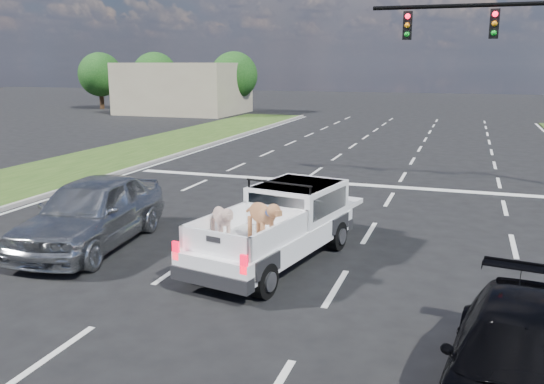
# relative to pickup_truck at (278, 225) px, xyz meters

# --- Properties ---
(ground) EXTENTS (160.00, 160.00, 0.00)m
(ground) POSITION_rel_pickup_truck_xyz_m (-0.17, -1.14, -0.85)
(ground) COLOR black
(ground) RESTS_ON ground
(road_markings) EXTENTS (17.75, 60.00, 0.01)m
(road_markings) POSITION_rel_pickup_truck_xyz_m (-0.17, 5.43, -0.84)
(road_markings) COLOR silver
(road_markings) RESTS_ON ground
(grass_median_left) EXTENTS (5.00, 60.00, 0.10)m
(grass_median_left) POSITION_rel_pickup_truck_xyz_m (-11.67, 4.86, -0.80)
(grass_median_left) COLOR #254314
(grass_median_left) RESTS_ON ground
(curb_left) EXTENTS (0.15, 60.00, 0.14)m
(curb_left) POSITION_rel_pickup_truck_xyz_m (-9.22, 4.86, -0.78)
(curb_left) COLOR gray
(curb_left) RESTS_ON ground
(building_left) EXTENTS (10.00, 8.00, 4.40)m
(building_left) POSITION_rel_pickup_truck_xyz_m (-20.17, 34.86, 1.35)
(building_left) COLOR tan
(building_left) RESTS_ON ground
(tree_far_a) EXTENTS (4.20, 4.20, 5.40)m
(tree_far_a) POSITION_rel_pickup_truck_xyz_m (-30.17, 36.86, 2.44)
(tree_far_a) COLOR #332114
(tree_far_a) RESTS_ON ground
(tree_far_b) EXTENTS (4.20, 4.20, 5.40)m
(tree_far_b) POSITION_rel_pickup_truck_xyz_m (-24.17, 36.86, 2.44)
(tree_far_b) COLOR #332114
(tree_far_b) RESTS_ON ground
(tree_far_c) EXTENTS (4.20, 4.20, 5.40)m
(tree_far_c) POSITION_rel_pickup_truck_xyz_m (-16.17, 36.86, 2.44)
(tree_far_c) COLOR #332114
(tree_far_c) RESTS_ON ground
(pickup_truck) EXTENTS (2.66, 5.08, 1.81)m
(pickup_truck) POSITION_rel_pickup_truck_xyz_m (0.00, 0.00, 0.00)
(pickup_truck) COLOR black
(pickup_truck) RESTS_ON ground
(silver_sedan) EXTENTS (2.52, 5.16, 1.69)m
(silver_sedan) POSITION_rel_pickup_truck_xyz_m (-4.60, -0.35, 0.00)
(silver_sedan) COLOR #A9ACB0
(silver_sedan) RESTS_ON ground
(black_coupe) EXTENTS (2.49, 4.80, 1.33)m
(black_coupe) POSITION_rel_pickup_truck_xyz_m (4.66, -4.47, -0.18)
(black_coupe) COLOR black
(black_coupe) RESTS_ON ground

